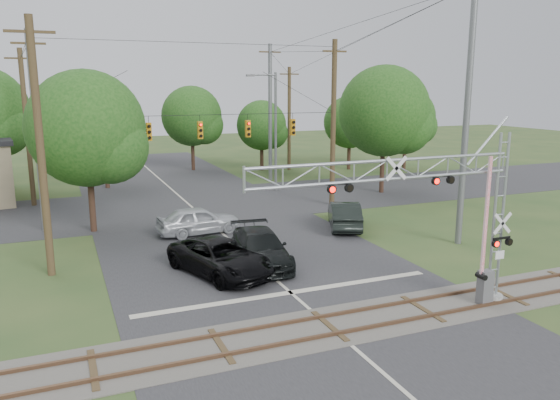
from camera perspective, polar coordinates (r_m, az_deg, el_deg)
name	(u,v)px	position (r m, az deg, el deg)	size (l,w,h in m)	color
ground	(358,352)	(18.45, 8.16, -15.45)	(160.00, 160.00, 0.00)	#2C4620
road_main	(254,261)	(26.85, -2.73, -6.40)	(14.00, 90.00, 0.02)	#2A2A2C
road_cross	(189,204)	(39.88, -9.51, -0.46)	(90.00, 12.00, 0.02)	#2A2A2C
railroad_track	(329,326)	(20.00, 5.19, -13.00)	(90.00, 3.20, 0.17)	#524E47
crossing_gantry	(434,205)	(20.47, 15.76, -0.51)	(10.83, 0.86, 6.71)	gray
traffic_signal_span	(214,128)	(35.42, -6.87, 7.45)	(19.34, 0.36, 11.50)	slate
pickup_black	(221,257)	(24.98, -6.22, -5.98)	(2.64, 5.72, 1.59)	black
car_dark	(260,248)	(26.19, -2.06, -5.04)	(2.26, 5.57, 1.62)	black
sedan_silver	(199,220)	(31.83, -8.51, -2.10)	(1.91, 4.75, 1.62)	#B0B4B8
suv_dark	(344,215)	(33.03, 6.74, -1.53)	(1.72, 4.93, 1.62)	black
streetlight	(273,126)	(43.77, -0.69, 7.76)	(2.52, 0.26, 9.43)	slate
utility_poles	(237,121)	(38.38, -4.54, 8.26)	(25.59, 28.17, 14.03)	#453420
treeline	(171,119)	(46.12, -11.31, 8.26)	(51.76, 28.49, 10.02)	#362318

